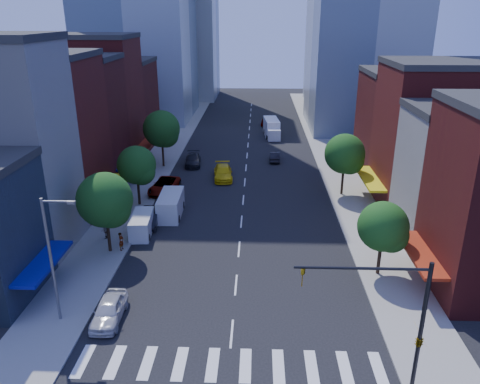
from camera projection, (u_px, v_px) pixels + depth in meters
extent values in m
plane|color=black|center=(232.00, 334.00, 31.20)|extent=(220.00, 220.00, 0.00)
cube|color=gray|center=(162.00, 158.00, 68.97)|extent=(5.00, 120.00, 0.15)
cube|color=gray|center=(332.00, 160.00, 68.07)|extent=(5.00, 120.00, 0.15)
cube|color=silver|center=(229.00, 365.00, 28.40)|extent=(19.00, 3.00, 0.01)
cube|color=maroon|center=(39.00, 138.00, 48.24)|extent=(12.00, 9.00, 16.00)
cube|color=#531415|center=(71.00, 124.00, 56.36)|extent=(12.00, 8.00, 15.00)
cube|color=maroon|center=(93.00, 103.00, 63.94)|extent=(12.00, 9.00, 17.00)
cube|color=#531415|center=(115.00, 105.00, 73.52)|extent=(12.00, 10.00, 13.00)
cube|color=#B8B3AA|center=(472.00, 179.00, 42.31)|extent=(12.00, 8.00, 12.00)
cube|color=maroon|center=(439.00, 138.00, 50.18)|extent=(12.00, 10.00, 15.00)
cube|color=#531415|center=(409.00, 126.00, 59.87)|extent=(12.00, 10.00, 13.00)
cylinder|color=black|center=(421.00, 328.00, 25.14)|extent=(0.24, 0.24, 8.00)
cylinder|color=black|center=(362.00, 268.00, 23.99)|extent=(7.00, 0.16, 0.16)
imported|color=gold|center=(303.00, 277.00, 24.31)|extent=(0.22, 0.18, 1.10)
imported|color=gold|center=(419.00, 340.00, 25.43)|extent=(0.48, 2.24, 0.90)
cylinder|color=slate|center=(51.00, 261.00, 30.91)|extent=(0.20, 0.20, 9.00)
cylinder|color=slate|center=(57.00, 201.00, 29.34)|extent=(2.00, 0.14, 0.14)
cube|color=slate|center=(71.00, 202.00, 29.33)|extent=(0.50, 0.25, 0.18)
cylinder|color=black|center=(108.00, 231.00, 41.13)|extent=(0.28, 0.28, 3.92)
sphere|color=#144816|center=(105.00, 200.00, 40.09)|extent=(4.80, 4.80, 4.80)
sphere|color=#144816|center=(111.00, 209.00, 40.03)|extent=(3.36, 3.36, 3.36)
cylinder|color=black|center=(138.00, 189.00, 51.45)|extent=(0.28, 0.28, 3.64)
sphere|color=#144816|center=(137.00, 165.00, 50.48)|extent=(4.20, 4.20, 4.20)
sphere|color=#144816|center=(142.00, 172.00, 50.41)|extent=(2.94, 2.94, 2.94)
cylinder|color=black|center=(163.00, 151.00, 64.42)|extent=(0.28, 0.28, 4.20)
sphere|color=#144816|center=(161.00, 129.00, 63.30)|extent=(5.00, 5.00, 5.00)
sphere|color=#144816|center=(166.00, 135.00, 63.26)|extent=(3.50, 3.50, 3.50)
cylinder|color=black|center=(380.00, 255.00, 37.60)|extent=(0.28, 0.28, 3.36)
sphere|color=#144816|center=(383.00, 226.00, 36.71)|extent=(4.00, 4.00, 4.00)
sphere|color=#144816|center=(391.00, 235.00, 36.62)|extent=(2.80, 2.80, 2.80)
cylinder|color=black|center=(343.00, 178.00, 54.31)|extent=(0.28, 0.28, 3.92)
sphere|color=#144816|center=(345.00, 154.00, 53.26)|extent=(4.60, 4.60, 4.60)
sphere|color=#144816|center=(350.00, 160.00, 53.21)|extent=(3.22, 3.22, 3.22)
imported|color=#BDBCC2|center=(109.00, 310.00, 32.36)|extent=(1.98, 4.67, 1.58)
imported|color=black|center=(150.00, 217.00, 47.16)|extent=(2.19, 4.90, 1.56)
imported|color=#999999|center=(164.00, 186.00, 55.66)|extent=(3.41, 6.10, 1.61)
imported|color=black|center=(193.00, 160.00, 65.71)|extent=(2.59, 5.35, 1.50)
cube|color=silver|center=(142.00, 225.00, 45.06)|extent=(2.18, 4.72, 1.93)
cube|color=black|center=(139.00, 230.00, 43.33)|extent=(1.76, 1.04, 0.83)
cylinder|color=black|center=(131.00, 238.00, 43.80)|extent=(0.28, 0.71, 0.70)
cylinder|color=black|center=(149.00, 238.00, 43.86)|extent=(0.28, 0.71, 0.70)
cylinder|color=black|center=(137.00, 224.00, 46.72)|extent=(0.28, 0.71, 0.70)
cylinder|color=black|center=(153.00, 224.00, 46.77)|extent=(0.28, 0.71, 0.70)
cube|color=silver|center=(171.00, 205.00, 49.14)|extent=(2.35, 5.58, 2.32)
cube|color=black|center=(167.00, 210.00, 47.06)|extent=(2.07, 1.16, 1.00)
cylinder|color=black|center=(159.00, 219.00, 47.68)|extent=(0.30, 0.85, 0.84)
cylinder|color=black|center=(178.00, 219.00, 47.65)|extent=(0.30, 0.85, 0.84)
cylinder|color=black|center=(165.00, 205.00, 51.19)|extent=(0.30, 0.85, 0.84)
cylinder|color=black|center=(183.00, 205.00, 51.16)|extent=(0.30, 0.85, 0.84)
imported|color=yellow|center=(223.00, 173.00, 60.24)|extent=(2.85, 5.85, 1.64)
imported|color=black|center=(274.00, 157.00, 67.57)|extent=(1.50, 4.07, 1.33)
imported|color=#999999|center=(266.00, 122.00, 89.16)|extent=(1.94, 4.38, 1.46)
cube|color=white|center=(271.00, 127.00, 81.22)|extent=(2.82, 6.25, 2.98)
cube|color=white|center=(274.00, 135.00, 78.08)|extent=(2.21, 1.87, 1.86)
cylinder|color=black|center=(267.00, 138.00, 78.93)|extent=(0.36, 0.86, 0.84)
cylinder|color=black|center=(279.00, 137.00, 79.05)|extent=(0.36, 0.86, 0.84)
cylinder|color=black|center=(265.00, 132.00, 82.84)|extent=(0.36, 0.86, 0.84)
cylinder|color=black|center=(276.00, 132.00, 82.96)|extent=(0.36, 0.86, 0.84)
imported|color=#999999|center=(121.00, 241.00, 41.69)|extent=(0.50, 0.67, 1.68)
imported|color=#999999|center=(104.00, 231.00, 43.87)|extent=(0.72, 0.85, 1.54)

